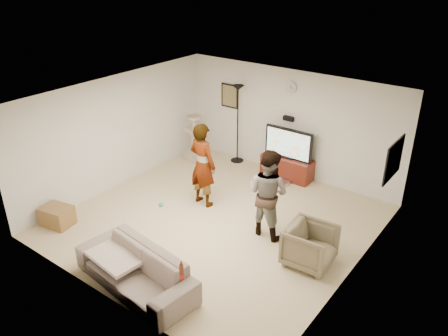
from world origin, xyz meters
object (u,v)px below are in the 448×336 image
Objects in this scene: person_left at (203,165)px; tv_stand at (287,167)px; sofa at (135,270)px; tv at (289,143)px; cat_tree at (193,138)px; beer_bottle at (182,272)px; armchair at (310,246)px; side_table at (57,216)px; person_right at (268,193)px; floor_lamp at (238,125)px.

tv_stand is at bearing -105.03° from person_left.
tv is at bearing 96.97° from sofa.
cat_tree reaches higher than beer_bottle.
person_left is at bearing 124.08° from beer_bottle.
armchair is 4.85m from side_table.
person_right is 0.78× the size of sofa.
cat_tree is at bearing -38.96° from person_left.
person_left is (1.60, -1.57, 0.29)m from cat_tree.
floor_lamp is 1.16× the size of person_right.
floor_lamp is at bearing 178.24° from tv_stand.
tv_stand is at bearing 96.97° from sofa.
sofa is (-0.84, -2.53, -0.53)m from person_right.
beer_bottle is at bearing -78.14° from tv.
person_left is at bearing -72.98° from floor_lamp.
floor_lamp is at bearing 113.78° from sofa.
person_right reaches higher than armchair.
person_left is at bearing -110.62° from tv_stand.
person_right is at bearing -44.90° from floor_lamp.
person_left is at bearing -110.62° from tv.
cat_tree is at bearing 126.40° from sofa.
person_right reaches higher than side_table.
floor_lamp is 2.27m from person_left.
sofa is at bearing 75.22° from person_right.
tv_stand is at bearing 101.86° from beer_bottle.
tv_stand is 3.27m from armchair.
sofa is 3.74× the size of side_table.
tv reaches higher than sofa.
person_right is (1.66, -0.14, -0.05)m from person_left.
person_right is (0.85, -2.27, 0.59)m from tv_stand.
floor_lamp is (-1.47, 0.04, 0.12)m from tv.
tv_stand is at bearing -1.76° from floor_lamp.
floor_lamp is 5.11m from sofa.
beer_bottle is 2.40m from armchair.
person_left reaches higher than cat_tree.
cat_tree is 0.72× the size of person_right.
cat_tree is 0.68× the size of person_left.
tv_stand is 2.36m from person_left.
person_right reaches higher than cat_tree.
armchair is (1.94, -2.63, 0.10)m from tv_stand.
cat_tree reaches higher than sofa.
beer_bottle reaches higher than side_table.
floor_lamp reaches higher than armchair.
side_table is (-4.48, -1.85, -0.17)m from armchair.
person_left is 0.82× the size of sofa.
tv_stand is 0.60m from tv.
side_table is at bearing 179.68° from sofa.
floor_lamp is 1.17m from cat_tree.
tv is 0.60× the size of floor_lamp.
side_table is at bearing -119.57° from tv.
beer_bottle is (2.47, -4.85, -0.22)m from floor_lamp.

